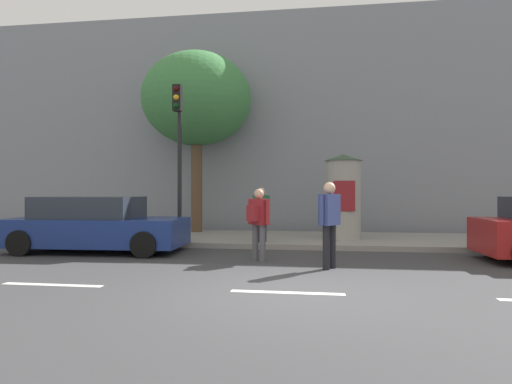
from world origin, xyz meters
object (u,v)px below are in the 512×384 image
traffic_light (178,137)px  pedestrian_with_bag (329,217)px  street_tree (197,100)px  parked_car_blue (95,225)px  pedestrian_in_dark_shirt (258,218)px  pedestrian_with_backpack (261,210)px  poster_column (343,196)px

traffic_light → pedestrian_with_bag: traffic_light is taller
street_tree → parked_car_blue: 6.24m
street_tree → pedestrian_in_dark_shirt: street_tree is taller
street_tree → parked_car_blue: (-1.48, -4.41, -4.16)m
street_tree → pedestrian_with_backpack: bearing=-46.1°
street_tree → pedestrian_in_dark_shirt: size_ratio=3.88×
pedestrian_with_bag → pedestrian_with_backpack: pedestrian_with_bag is taller
poster_column → pedestrian_with_bag: size_ratio=1.44×
pedestrian_in_dark_shirt → parked_car_blue: size_ratio=0.36×
poster_column → pedestrian_with_bag: poster_column is taller
traffic_light → pedestrian_with_backpack: 3.17m
pedestrian_with_backpack → parked_car_blue: pedestrian_with_backpack is taller
pedestrian_with_bag → parked_car_blue: pedestrian_with_bag is taller
pedestrian_with_backpack → traffic_light: bearing=-173.8°
poster_column → street_tree: (-5.06, 1.59, 3.41)m
pedestrian_with_bag → parked_car_blue: (-6.02, 1.65, -0.36)m
pedestrian_in_dark_shirt → street_tree: bearing=119.3°
parked_car_blue → street_tree: bearing=71.4°
pedestrian_in_dark_shirt → pedestrian_with_backpack: bearing=96.0°
traffic_light → pedestrian_with_bag: bearing=-35.5°
poster_column → street_tree: bearing=162.5°
poster_column → pedestrian_in_dark_shirt: bearing=-119.9°
poster_column → pedestrian_in_dark_shirt: 4.26m
pedestrian_with_backpack → parked_car_blue: bearing=-158.9°
street_tree → pedestrian_with_backpack: street_tree is taller
pedestrian_in_dark_shirt → pedestrian_with_bag: 1.78m
pedestrian_with_bag → pedestrian_with_backpack: size_ratio=1.15×
parked_car_blue → pedestrian_in_dark_shirt: bearing=-10.9°
street_tree → pedestrian_with_bag: (4.54, -6.06, -3.80)m
traffic_light → street_tree: (-0.33, 3.05, 1.71)m
traffic_light → pedestrian_with_backpack: traffic_light is taller
pedestrian_in_dark_shirt → pedestrian_with_backpack: 2.48m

